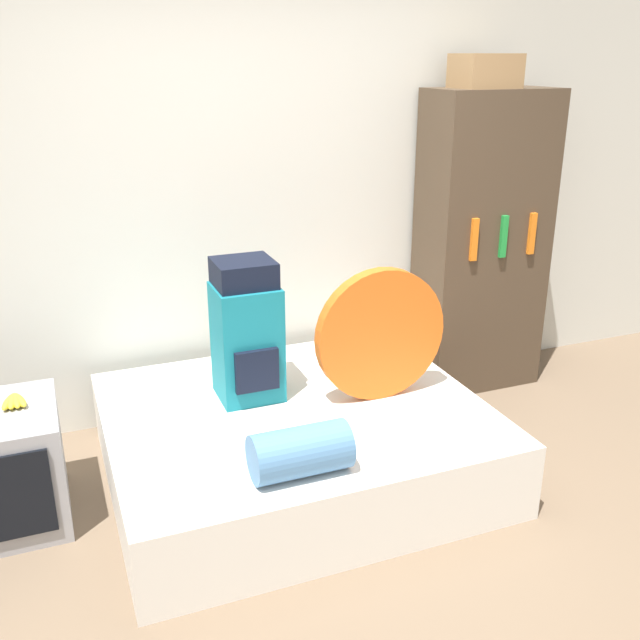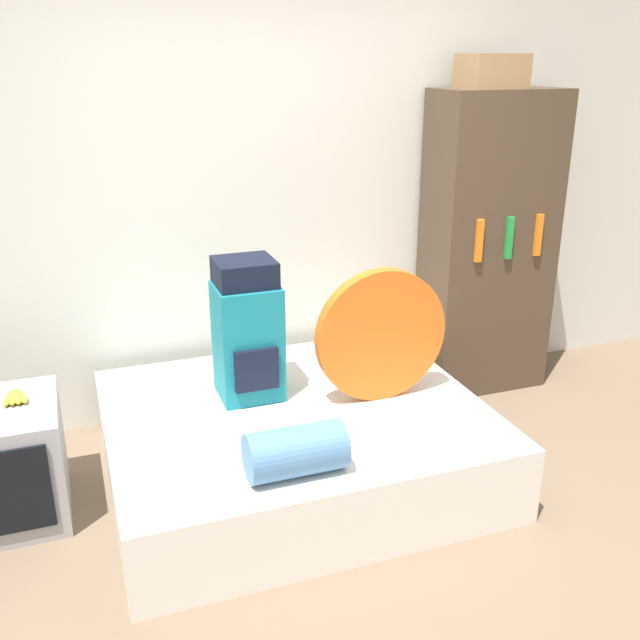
{
  "view_description": "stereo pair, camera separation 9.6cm",
  "coord_description": "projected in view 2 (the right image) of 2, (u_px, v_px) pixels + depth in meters",
  "views": [
    {
      "loc": [
        -1.13,
        -2.2,
        2.04
      ],
      "look_at": [
        0.07,
        0.81,
        0.83
      ],
      "focal_mm": 40.0,
      "sensor_mm": 36.0,
      "label": 1
    },
    {
      "loc": [
        -1.04,
        -2.24,
        2.04
      ],
      "look_at": [
        0.07,
        0.81,
        0.83
      ],
      "focal_mm": 40.0,
      "sensor_mm": 36.0,
      "label": 2
    }
  ],
  "objects": [
    {
      "name": "tent_bag",
      "position": [
        381.0,
        335.0,
        3.57
      ],
      "size": [
        0.69,
        0.07,
        0.69
      ],
      "color": "#E05B19",
      "rests_on": "bed"
    },
    {
      "name": "wall_back",
      "position": [
        254.0,
        193.0,
        4.08
      ],
      "size": [
        8.0,
        0.05,
        2.6
      ],
      "color": "silver",
      "rests_on": "ground_plane"
    },
    {
      "name": "banana_bunch",
      "position": [
        16.0,
        397.0,
        3.26
      ],
      "size": [
        0.13,
        0.16,
        0.04
      ],
      "color": "yellow",
      "rests_on": "television"
    },
    {
      "name": "bookshelf",
      "position": [
        488.0,
        245.0,
        4.43
      ],
      "size": [
        0.77,
        0.44,
        1.86
      ],
      "color": "#473828",
      "rests_on": "ground_plane"
    },
    {
      "name": "television",
      "position": [
        0.0,
        463.0,
        3.28
      ],
      "size": [
        0.56,
        0.59,
        0.56
      ],
      "color": "#939399",
      "rests_on": "ground_plane"
    },
    {
      "name": "backpack",
      "position": [
        248.0,
        332.0,
        3.59
      ],
      "size": [
        0.31,
        0.33,
        0.72
      ],
      "color": "#14707F",
      "rests_on": "bed"
    },
    {
      "name": "bed",
      "position": [
        296.0,
        440.0,
        3.65
      ],
      "size": [
        1.84,
        1.57,
        0.38
      ],
      "color": "silver",
      "rests_on": "ground_plane"
    },
    {
      "name": "sleeping_roll",
      "position": [
        296.0,
        451.0,
        2.97
      ],
      "size": [
        0.42,
        0.21,
        0.21
      ],
      "color": "teal",
      "rests_on": "bed"
    },
    {
      "name": "ground_plane",
      "position": [
        369.0,
        569.0,
        3.02
      ],
      "size": [
        16.0,
        16.0,
        0.0
      ],
      "primitive_type": "plane",
      "color": "brown"
    },
    {
      "name": "cardboard_box",
      "position": [
        492.0,
        71.0,
        4.02
      ],
      "size": [
        0.34,
        0.28,
        0.19
      ],
      "color": "#99754C",
      "rests_on": "bookshelf"
    }
  ]
}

